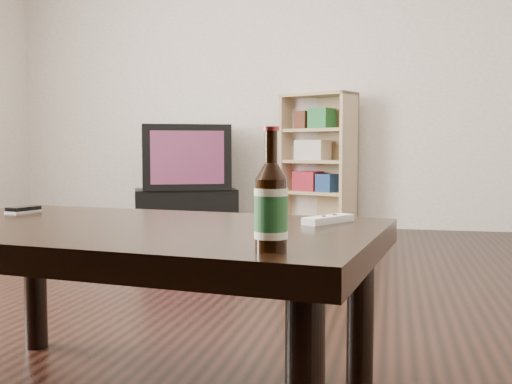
% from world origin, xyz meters
% --- Properties ---
extents(floor, '(5.00, 6.00, 0.01)m').
position_xyz_m(floor, '(0.00, 0.00, -0.01)').
color(floor, black).
rests_on(floor, ground).
extents(wall_back, '(5.00, 0.02, 2.70)m').
position_xyz_m(wall_back, '(0.00, 3.01, 1.35)').
color(wall_back, beige).
rests_on(wall_back, ground).
extents(tv_stand, '(0.96, 0.74, 0.34)m').
position_xyz_m(tv_stand, '(-0.74, 2.62, 0.17)').
color(tv_stand, black).
rests_on(tv_stand, floor).
extents(tv, '(0.86, 0.72, 0.55)m').
position_xyz_m(tv, '(-0.74, 2.62, 0.62)').
color(tv, black).
rests_on(tv, tv_stand).
extents(bookshelf, '(0.69, 0.52, 1.16)m').
position_xyz_m(bookshelf, '(0.38, 2.89, 0.60)').
color(bookshelf, tan).
rests_on(bookshelf, floor).
extents(coffee_table, '(1.37, 0.91, 0.48)m').
position_xyz_m(coffee_table, '(0.33, -0.82, 0.42)').
color(coffee_table, black).
rests_on(coffee_table, floor).
extents(beer_bottle, '(0.07, 0.07, 0.24)m').
position_xyz_m(beer_bottle, '(0.77, -1.13, 0.57)').
color(beer_bottle, black).
rests_on(beer_bottle, coffee_table).
extents(phone, '(0.08, 0.11, 0.02)m').
position_xyz_m(phone, '(-0.13, -0.60, 0.49)').
color(phone, '#A6A6A8').
rests_on(phone, coffee_table).
extents(remote, '(0.13, 0.17, 0.02)m').
position_xyz_m(remote, '(0.84, -0.67, 0.49)').
color(remote, white).
rests_on(remote, coffee_table).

